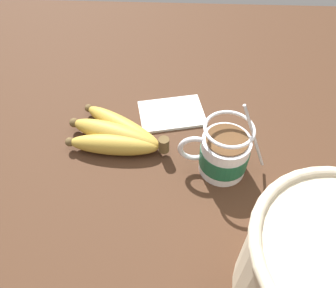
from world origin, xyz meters
The scene contains 5 objects.
table centered at (0.00, 0.00, 1.97)cm, with size 133.79×133.79×3.94cm.
coffee_mug centered at (-2.69, -3.16, 8.19)cm, with size 15.51×8.58×15.69cm.
banana_bunch centered at (17.06, -8.69, 5.92)cm, with size 20.04×13.73×4.39cm.
woven_basket centered at (-13.70, 18.53, 12.14)cm, with size 22.39×22.39×15.67cm.
napkin centered at (6.81, -16.86, 4.24)cm, with size 15.07×12.05×0.60cm.
Camera 1 is at (5.30, 33.19, 52.19)cm, focal length 35.00 mm.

